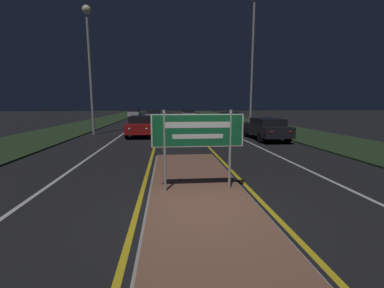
{
  "coord_description": "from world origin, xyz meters",
  "views": [
    {
      "loc": [
        -0.78,
        -5.25,
        2.34
      ],
      "look_at": [
        0.0,
        2.68,
        1.08
      ],
      "focal_mm": 24.0,
      "sensor_mm": 36.0,
      "label": 1
    }
  ],
  "objects_px": {
    "streetlight_right_near": "(253,50)",
    "car_receding_0": "(266,128)",
    "highway_sign": "(198,134)",
    "car_receding_1": "(230,118)",
    "car_approaching_1": "(154,116)",
    "car_approaching_0": "(141,125)",
    "car_approaching_2": "(135,113)",
    "streetlight_left_near": "(89,46)",
    "car_receding_2": "(188,114)"
  },
  "relations": [
    {
      "from": "highway_sign",
      "to": "car_approaching_2",
      "type": "height_order",
      "value": "highway_sign"
    },
    {
      "from": "highway_sign",
      "to": "car_approaching_1",
      "type": "relative_size",
      "value": 0.54
    },
    {
      "from": "highway_sign",
      "to": "car_receding_1",
      "type": "relative_size",
      "value": 0.57
    },
    {
      "from": "streetlight_right_near",
      "to": "car_approaching_0",
      "type": "xyz_separation_m",
      "value": [
        -9.2,
        -3.29,
        -6.05
      ]
    },
    {
      "from": "car_receding_0",
      "to": "car_receding_1",
      "type": "bearing_deg",
      "value": 87.94
    },
    {
      "from": "highway_sign",
      "to": "car_receding_0",
      "type": "xyz_separation_m",
      "value": [
        5.64,
        9.67,
        -0.82
      ]
    },
    {
      "from": "streetlight_left_near",
      "to": "car_approaching_1",
      "type": "distance_m",
      "value": 15.23
    },
    {
      "from": "car_receding_0",
      "to": "car_approaching_2",
      "type": "relative_size",
      "value": 1.05
    },
    {
      "from": "car_receding_0",
      "to": "car_approaching_1",
      "type": "distance_m",
      "value": 19.27
    },
    {
      "from": "car_receding_0",
      "to": "car_receding_1",
      "type": "relative_size",
      "value": 1.14
    },
    {
      "from": "car_receding_0",
      "to": "car_approaching_2",
      "type": "distance_m",
      "value": 29.25
    },
    {
      "from": "streetlight_left_near",
      "to": "car_approaching_0",
      "type": "height_order",
      "value": "streetlight_left_near"
    },
    {
      "from": "streetlight_left_near",
      "to": "streetlight_right_near",
      "type": "xyz_separation_m",
      "value": [
        12.88,
        2.14,
        0.4
      ]
    },
    {
      "from": "car_receding_0",
      "to": "car_approaching_1",
      "type": "xyz_separation_m",
      "value": [
        -8.08,
        17.5,
        0.04
      ]
    },
    {
      "from": "car_approaching_2",
      "to": "car_receding_2",
      "type": "bearing_deg",
      "value": -18.79
    },
    {
      "from": "car_receding_1",
      "to": "car_approaching_1",
      "type": "height_order",
      "value": "car_approaching_1"
    },
    {
      "from": "streetlight_right_near",
      "to": "car_receding_0",
      "type": "xyz_separation_m",
      "value": [
        -0.93,
        -6.02,
        -6.05
      ]
    },
    {
      "from": "streetlight_left_near",
      "to": "car_approaching_0",
      "type": "bearing_deg",
      "value": -17.29
    },
    {
      "from": "car_receding_2",
      "to": "car_approaching_1",
      "type": "xyz_separation_m",
      "value": [
        -4.97,
        -6.45,
        0.05
      ]
    },
    {
      "from": "car_receding_0",
      "to": "car_approaching_0",
      "type": "xyz_separation_m",
      "value": [
        -8.27,
        2.74,
        0.01
      ]
    },
    {
      "from": "car_receding_2",
      "to": "car_approaching_2",
      "type": "height_order",
      "value": "car_approaching_2"
    },
    {
      "from": "highway_sign",
      "to": "streetlight_right_near",
      "type": "bearing_deg",
      "value": 67.28
    },
    {
      "from": "streetlight_left_near",
      "to": "car_approaching_1",
      "type": "relative_size",
      "value": 2.09
    },
    {
      "from": "streetlight_right_near",
      "to": "car_approaching_2",
      "type": "bearing_deg",
      "value": 121.09
    },
    {
      "from": "highway_sign",
      "to": "streetlight_left_near",
      "type": "relative_size",
      "value": 0.26
    },
    {
      "from": "streetlight_right_near",
      "to": "car_receding_1",
      "type": "relative_size",
      "value": 2.7
    },
    {
      "from": "streetlight_right_near",
      "to": "car_approaching_2",
      "type": "xyz_separation_m",
      "value": [
        -12.56,
        20.82,
        -6.01
      ]
    },
    {
      "from": "highway_sign",
      "to": "car_receding_2",
      "type": "xyz_separation_m",
      "value": [
        2.53,
        33.62,
        -0.82
      ]
    },
    {
      "from": "car_approaching_0",
      "to": "highway_sign",
      "type": "bearing_deg",
      "value": -78.03
    },
    {
      "from": "highway_sign",
      "to": "car_receding_0",
      "type": "height_order",
      "value": "highway_sign"
    },
    {
      "from": "streetlight_right_near",
      "to": "car_approaching_1",
      "type": "bearing_deg",
      "value": 128.14
    },
    {
      "from": "car_approaching_0",
      "to": "car_receding_2",
      "type": "bearing_deg",
      "value": 76.32
    },
    {
      "from": "streetlight_left_near",
      "to": "car_approaching_2",
      "type": "height_order",
      "value": "streetlight_left_near"
    },
    {
      "from": "car_receding_0",
      "to": "streetlight_left_near",
      "type": "bearing_deg",
      "value": 162.01
    },
    {
      "from": "car_receding_1",
      "to": "car_approaching_0",
      "type": "distance_m",
      "value": 12.13
    },
    {
      "from": "streetlight_right_near",
      "to": "car_approaching_2",
      "type": "height_order",
      "value": "streetlight_right_near"
    },
    {
      "from": "car_approaching_0",
      "to": "streetlight_right_near",
      "type": "bearing_deg",
      "value": 19.66
    },
    {
      "from": "car_receding_0",
      "to": "car_receding_2",
      "type": "bearing_deg",
      "value": 97.39
    },
    {
      "from": "streetlight_left_near",
      "to": "car_receding_1",
      "type": "bearing_deg",
      "value": 30.7
    },
    {
      "from": "car_receding_2",
      "to": "car_receding_1",
      "type": "bearing_deg",
      "value": -74.58
    },
    {
      "from": "car_approaching_2",
      "to": "car_approaching_1",
      "type": "bearing_deg",
      "value": -69.22
    },
    {
      "from": "car_approaching_1",
      "to": "streetlight_right_near",
      "type": "bearing_deg",
      "value": -51.86
    },
    {
      "from": "car_approaching_1",
      "to": "car_approaching_2",
      "type": "distance_m",
      "value": 10.0
    },
    {
      "from": "streetlight_right_near",
      "to": "car_receding_0",
      "type": "relative_size",
      "value": 2.38
    },
    {
      "from": "streetlight_left_near",
      "to": "car_receding_2",
      "type": "relative_size",
      "value": 2.17
    },
    {
      "from": "highway_sign",
      "to": "car_approaching_2",
      "type": "distance_m",
      "value": 37.01
    },
    {
      "from": "car_receding_1",
      "to": "streetlight_left_near",
      "type": "bearing_deg",
      "value": -149.3
    },
    {
      "from": "highway_sign",
      "to": "car_receding_2",
      "type": "relative_size",
      "value": 0.56
    },
    {
      "from": "car_approaching_0",
      "to": "car_approaching_1",
      "type": "relative_size",
      "value": 1.0
    },
    {
      "from": "car_approaching_0",
      "to": "car_approaching_1",
      "type": "height_order",
      "value": "car_approaching_1"
    }
  ]
}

